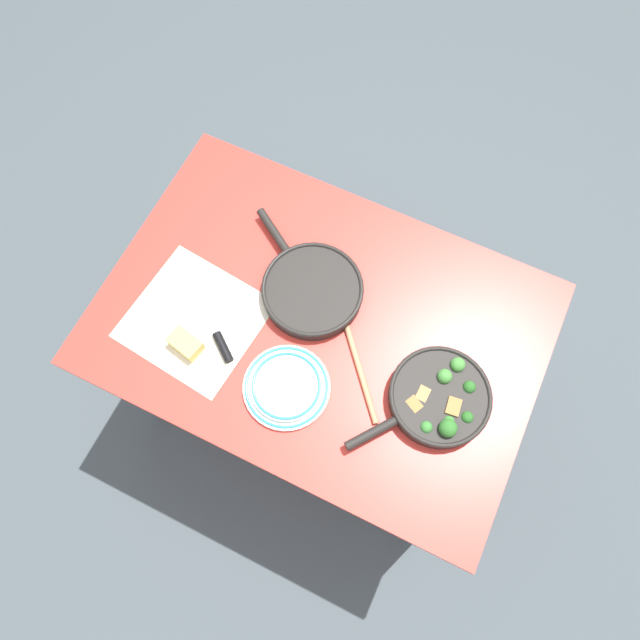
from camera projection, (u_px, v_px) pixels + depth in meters
The scene contains 9 objects.
ground_plane at pixel (320, 390), 2.26m from camera, with size 14.00×14.00×0.00m, color #424C51.
dining_table_red at pixel (320, 334), 1.62m from camera, with size 1.18×0.81×0.77m.
skillet_broccoli at pixel (439, 398), 1.43m from camera, with size 0.30×0.35×0.07m.
skillet_eggs at pixel (312, 290), 1.54m from camera, with size 0.39×0.30×0.05m.
wooden_spoon at pixel (349, 334), 1.51m from camera, with size 0.28×0.32×0.02m.
parchment_sheet at pixel (195, 319), 1.53m from camera, with size 0.37×0.35×0.00m.
grater_knife at pixel (214, 328), 1.52m from camera, with size 0.25×0.20×0.02m.
cheese_block at pixel (186, 344), 1.49m from camera, with size 0.09×0.07×0.04m.
dinner_plate_stack at pixel (287, 387), 1.45m from camera, with size 0.23×0.23×0.03m.
Camera 1 is at (-0.23, 0.48, 2.21)m, focal length 32.00 mm.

